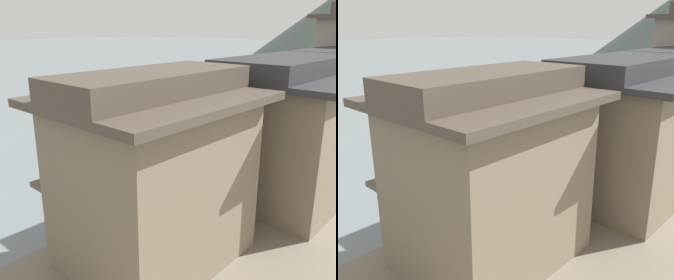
# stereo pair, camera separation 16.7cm
# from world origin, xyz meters

# --- Properties ---
(boat_moored_nearest) EXTENTS (3.94, 5.39, 0.80)m
(boat_moored_nearest) POSITION_xyz_m (-4.13, 49.72, 0.27)
(boat_moored_nearest) COLOR brown
(boat_moored_nearest) RESTS_ON ground
(boat_moored_second) EXTENTS (1.23, 3.63, 0.46)m
(boat_moored_second) POSITION_xyz_m (4.56, 12.46, 0.16)
(boat_moored_second) COLOR brown
(boat_moored_second) RESTS_ON ground
(boat_moored_third) EXTENTS (1.78, 4.10, 0.72)m
(boat_moored_third) POSITION_xyz_m (4.63, 35.81, 0.26)
(boat_moored_third) COLOR #232326
(boat_moored_third) RESTS_ON ground
(boat_moored_far) EXTENTS (1.76, 3.72, 0.65)m
(boat_moored_far) POSITION_xyz_m (4.63, 8.23, 0.23)
(boat_moored_far) COLOR #33281E
(boat_moored_far) RESTS_ON ground
(boat_midriver_drifting) EXTENTS (1.54, 5.84, 0.39)m
(boat_midriver_drifting) POSITION_xyz_m (5.01, 23.68, 0.13)
(boat_midriver_drifting) COLOR brown
(boat_midriver_drifting) RESTS_ON ground
(house_waterfront_nearest) EXTENTS (5.46, 6.32, 6.14)m
(house_waterfront_nearest) POSITION_xyz_m (9.94, 5.62, 3.88)
(house_waterfront_nearest) COLOR #7F705B
(house_waterfront_nearest) RESTS_ON riverbank_right
(house_waterfront_second) EXTENTS (6.83, 6.84, 6.14)m
(house_waterfront_second) POSITION_xyz_m (10.62, 12.85, 3.87)
(house_waterfront_second) COLOR #7F705B
(house_waterfront_second) RESTS_ON riverbank_right
(house_waterfront_tall) EXTENTS (6.56, 5.72, 6.14)m
(house_waterfront_tall) POSITION_xyz_m (10.49, 19.33, 3.88)
(house_waterfront_tall) COLOR brown
(house_waterfront_tall) RESTS_ON riverbank_right
(mooring_post_dock_near) EXTENTS (0.20, 0.20, 0.90)m
(mooring_post_dock_near) POSITION_xyz_m (7.17, 5.95, 1.32)
(mooring_post_dock_near) COLOR #473828
(mooring_post_dock_near) RESTS_ON riverbank_right
(mooring_post_dock_mid) EXTENTS (0.20, 0.20, 0.73)m
(mooring_post_dock_mid) POSITION_xyz_m (7.17, 13.32, 1.23)
(mooring_post_dock_mid) COLOR #473828
(mooring_post_dock_mid) RESTS_ON riverbank_right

